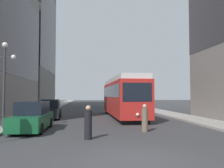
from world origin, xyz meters
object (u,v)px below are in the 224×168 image
object	(u,v)px
pedestrian_crossing_near	(88,123)
lamp_post_left_near	(4,71)
pedestrian_crossing_far	(145,119)
transit_bus	(123,97)
parked_car_left_mid	(51,110)
parked_car_left_near	(33,117)
streetcar	(123,96)

from	to	relation	value
pedestrian_crossing_near	lamp_post_left_near	world-z (taller)	lamp_post_left_near
pedestrian_crossing_far	transit_bus	bearing A→B (deg)	146.18
parked_car_left_mid	parked_car_left_near	bearing A→B (deg)	-93.10
transit_bus	pedestrian_crossing_far	distance (m)	27.86
streetcar	pedestrian_crossing_near	xyz separation A→B (m)	(-3.60, -11.71, -1.31)
parked_car_left_mid	transit_bus	bearing A→B (deg)	58.82
parked_car_left_near	lamp_post_left_near	world-z (taller)	lamp_post_left_near
transit_bus	pedestrian_crossing_far	world-z (taller)	transit_bus
parked_car_left_mid	pedestrian_crossing_far	size ratio (longest dim) A/B	2.90
parked_car_left_near	streetcar	bearing A→B (deg)	51.36
transit_bus	lamp_post_left_near	distance (m)	28.59
pedestrian_crossing_near	lamp_post_left_near	distance (m)	7.18
transit_bus	parked_car_left_mid	xyz separation A→B (m)	(-9.93, -18.64, -1.10)
transit_bus	pedestrian_crossing_near	bearing A→B (deg)	-102.03
streetcar	lamp_post_left_near	world-z (taller)	lamp_post_left_near
parked_car_left_near	pedestrian_crossing_far	distance (m)	7.00
streetcar	transit_bus	distance (m)	18.27
transit_bus	parked_car_left_near	distance (m)	28.23
pedestrian_crossing_far	lamp_post_left_near	xyz separation A→B (m)	(-8.78, 1.71, 2.98)
pedestrian_crossing_far	lamp_post_left_near	world-z (taller)	lamp_post_left_near
pedestrian_crossing_near	parked_car_left_mid	bearing A→B (deg)	6.04
parked_car_left_near	pedestrian_crossing_far	world-z (taller)	parked_car_left_near
transit_bus	lamp_post_left_near	xyz separation A→B (m)	(-11.83, -25.96, 1.81)
transit_bus	pedestrian_crossing_near	distance (m)	30.47
transit_bus	pedestrian_crossing_far	size ratio (longest dim) A/B	6.61
streetcar	transit_bus	size ratio (longest dim) A/B	1.22
parked_car_left_mid	pedestrian_crossing_far	distance (m)	11.35
streetcar	parked_car_left_near	xyz separation A→B (m)	(-7.04, -8.36, -1.26)
parked_car_left_near	parked_car_left_mid	size ratio (longest dim) A/B	1.02
parked_car_left_mid	pedestrian_crossing_near	size ratio (longest dim) A/B	2.85
parked_car_left_mid	pedestrian_crossing_far	xyz separation A→B (m)	(6.88, -9.03, -0.06)
pedestrian_crossing_far	streetcar	bearing A→B (deg)	151.52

